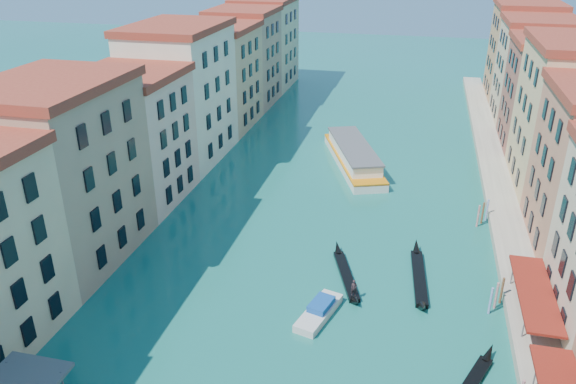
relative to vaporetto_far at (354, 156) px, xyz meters
name	(u,v)px	position (x,y,z in m)	size (l,w,h in m)	color
left_bank_palazzos	(164,110)	(-26.90, -9.20, 8.22)	(12.80, 128.40, 21.00)	#C9B090
quay	(500,199)	(21.10, -8.88, -0.98)	(4.00, 140.00, 1.00)	gray
mooring_poles_right	(509,379)	(18.20, -45.08, -0.18)	(1.44, 54.24, 3.20)	brown
vaporetto_far	(354,156)	(0.00, 0.00, 0.00)	(12.52, 22.49, 3.29)	silver
gondola_fore	(346,274)	(3.45, -31.93, -1.08)	(4.81, 11.65, 2.40)	black
gondola_far	(419,275)	(10.93, -30.29, -1.09)	(2.15, 13.41, 1.90)	black
motorboat_mid	(319,311)	(1.90, -38.98, -0.95)	(3.78, 6.98, 1.38)	silver
motorboat_far	(351,160)	(-0.37, 0.37, -0.85)	(5.38, 8.22, 1.63)	silver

